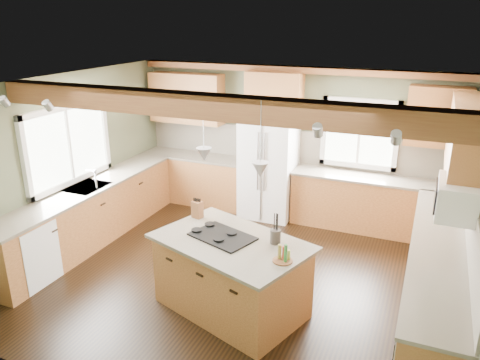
% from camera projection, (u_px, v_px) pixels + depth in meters
% --- Properties ---
extents(floor, '(5.60, 5.60, 0.00)m').
position_uv_depth(floor, '(237.00, 274.00, 6.48)').
color(floor, black).
rests_on(floor, ground).
extents(ceiling, '(5.60, 5.60, 0.00)m').
position_uv_depth(ceiling, '(236.00, 85.00, 5.61)').
color(ceiling, silver).
rests_on(ceiling, wall_back).
extents(wall_back, '(5.60, 0.00, 5.60)m').
position_uv_depth(wall_back, '(292.00, 141.00, 8.22)').
color(wall_back, '#495039').
rests_on(wall_back, ground).
extents(wall_left, '(0.00, 5.00, 5.00)m').
position_uv_depth(wall_left, '(66.00, 161.00, 7.07)').
color(wall_left, '#495039').
rests_on(wall_left, ground).
extents(wall_right, '(0.00, 5.00, 5.00)m').
position_uv_depth(wall_right, '(476.00, 221.00, 5.02)').
color(wall_right, '#495039').
rests_on(wall_right, ground).
extents(ceiling_beam, '(5.55, 0.26, 0.26)m').
position_uv_depth(ceiling_beam, '(208.00, 106.00, 5.00)').
color(ceiling_beam, brown).
rests_on(ceiling_beam, ceiling).
extents(soffit_trim, '(5.55, 0.20, 0.10)m').
position_uv_depth(soffit_trim, '(293.00, 70.00, 7.72)').
color(soffit_trim, brown).
rests_on(soffit_trim, ceiling).
extents(backsplash_back, '(5.58, 0.03, 0.58)m').
position_uv_depth(backsplash_back, '(292.00, 146.00, 8.23)').
color(backsplash_back, brown).
rests_on(backsplash_back, wall_back).
extents(backsplash_right, '(0.03, 3.70, 0.58)m').
position_uv_depth(backsplash_right, '(472.00, 227.00, 5.10)').
color(backsplash_right, brown).
rests_on(backsplash_right, wall_right).
extents(base_cab_back_left, '(2.02, 0.60, 0.88)m').
position_uv_depth(base_cab_back_left, '(196.00, 179.00, 8.90)').
color(base_cab_back_left, brown).
rests_on(base_cab_back_left, floor).
extents(counter_back_left, '(2.06, 0.64, 0.04)m').
position_uv_depth(counter_back_left, '(195.00, 156.00, 8.74)').
color(counter_back_left, '#4A4236').
rests_on(counter_back_left, base_cab_back_left).
extents(base_cab_back_right, '(2.62, 0.60, 0.88)m').
position_uv_depth(base_cab_back_right, '(372.00, 205.00, 7.70)').
color(base_cab_back_right, brown).
rests_on(base_cab_back_right, floor).
extents(counter_back_right, '(2.66, 0.64, 0.04)m').
position_uv_depth(counter_back_right, '(375.00, 178.00, 7.54)').
color(counter_back_right, '#4A4236').
rests_on(counter_back_right, base_cab_back_right).
extents(base_cab_left, '(0.60, 3.70, 0.88)m').
position_uv_depth(base_cab_left, '(91.00, 215.00, 7.29)').
color(base_cab_left, brown).
rests_on(base_cab_left, floor).
extents(counter_left, '(0.64, 3.74, 0.04)m').
position_uv_depth(counter_left, '(87.00, 188.00, 7.13)').
color(counter_left, '#4A4236').
rests_on(counter_left, base_cab_left).
extents(base_cab_right, '(0.60, 3.70, 0.88)m').
position_uv_depth(base_cab_right, '(435.00, 283.00, 5.46)').
color(base_cab_right, brown).
rests_on(base_cab_right, floor).
extents(counter_right, '(0.64, 3.74, 0.04)m').
position_uv_depth(counter_right, '(440.00, 247.00, 5.31)').
color(counter_right, '#4A4236').
rests_on(counter_right, base_cab_right).
extents(upper_cab_back_left, '(1.40, 0.35, 0.90)m').
position_uv_depth(upper_cab_back_left, '(187.00, 98.00, 8.57)').
color(upper_cab_back_left, brown).
rests_on(upper_cab_back_left, wall_back).
extents(upper_cab_over_fridge, '(0.96, 0.35, 0.70)m').
position_uv_depth(upper_cab_over_fridge, '(274.00, 93.00, 7.89)').
color(upper_cab_over_fridge, brown).
rests_on(upper_cab_over_fridge, wall_back).
extents(upper_cab_right, '(0.35, 2.20, 0.90)m').
position_uv_depth(upper_cab_right, '(465.00, 141.00, 5.65)').
color(upper_cab_right, brown).
rests_on(upper_cab_right, wall_right).
extents(upper_cab_back_corner, '(0.90, 0.35, 0.90)m').
position_uv_depth(upper_cab_back_corner, '(438.00, 117.00, 7.01)').
color(upper_cab_back_corner, brown).
rests_on(upper_cab_back_corner, wall_back).
extents(window_left, '(0.04, 1.60, 1.05)m').
position_uv_depth(window_left, '(68.00, 145.00, 7.02)').
color(window_left, white).
rests_on(window_left, wall_left).
extents(window_back, '(1.10, 0.04, 1.00)m').
position_uv_depth(window_back, '(360.00, 133.00, 7.69)').
color(window_back, white).
rests_on(window_back, wall_back).
extents(sink, '(0.50, 0.65, 0.03)m').
position_uv_depth(sink, '(87.00, 188.00, 7.13)').
color(sink, '#262628').
rests_on(sink, counter_left).
extents(faucet, '(0.02, 0.02, 0.28)m').
position_uv_depth(faucet, '(96.00, 180.00, 7.02)').
color(faucet, '#B2B2B7').
rests_on(faucet, sink).
extents(dishwasher, '(0.60, 0.60, 0.84)m').
position_uv_depth(dishwasher, '(26.00, 253.00, 6.16)').
color(dishwasher, white).
rests_on(dishwasher, floor).
extents(oven, '(0.60, 0.72, 0.84)m').
position_uv_depth(oven, '(430.00, 353.00, 4.34)').
color(oven, white).
rests_on(oven, floor).
extents(microwave, '(0.40, 0.70, 0.38)m').
position_uv_depth(microwave, '(457.00, 198.00, 4.97)').
color(microwave, white).
rests_on(microwave, wall_right).
extents(pendant_left, '(0.18, 0.18, 0.16)m').
position_uv_depth(pendant_left, '(204.00, 155.00, 5.36)').
color(pendant_left, '#B2B2B7').
rests_on(pendant_left, ceiling).
extents(pendant_right, '(0.18, 0.18, 0.16)m').
position_uv_depth(pendant_right, '(260.00, 170.00, 4.84)').
color(pendant_right, '#B2B2B7').
rests_on(pendant_right, ceiling).
extents(refrigerator, '(0.90, 0.74, 1.80)m').
position_uv_depth(refrigerator, '(269.00, 167.00, 8.13)').
color(refrigerator, white).
rests_on(refrigerator, floor).
extents(island, '(1.90, 1.50, 0.88)m').
position_uv_depth(island, '(231.00, 277.00, 5.58)').
color(island, olive).
rests_on(island, floor).
extents(island_top, '(2.04, 1.64, 0.04)m').
position_uv_depth(island_top, '(231.00, 242.00, 5.42)').
color(island_top, '#4A4236').
rests_on(island_top, island).
extents(cooktop, '(0.84, 0.69, 0.02)m').
position_uv_depth(cooktop, '(223.00, 236.00, 5.50)').
color(cooktop, black).
rests_on(cooktop, island_top).
extents(knife_block, '(0.15, 0.13, 0.22)m').
position_uv_depth(knife_block, '(197.00, 209.00, 6.01)').
color(knife_block, brown).
rests_on(knife_block, island_top).
extents(utensil_crock, '(0.17, 0.17, 0.16)m').
position_uv_depth(utensil_crock, '(275.00, 236.00, 5.34)').
color(utensil_crock, '#463C38').
rests_on(utensil_crock, island_top).
extents(bottle_tray, '(0.23, 0.23, 0.20)m').
position_uv_depth(bottle_tray, '(283.00, 253.00, 4.93)').
color(bottle_tray, '#562E1A').
rests_on(bottle_tray, island_top).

